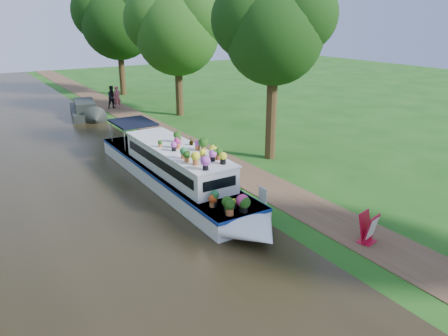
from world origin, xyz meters
TOP-DOWN VIEW (x-y plane):
  - ground at (0.00, 0.00)m, footprint 100.00×100.00m
  - canal_water at (-6.00, 0.00)m, footprint 10.00×100.00m
  - towpath at (1.20, 0.00)m, footprint 2.20×100.00m
  - plant_boat at (-2.25, 1.67)m, footprint 2.29×13.52m
  - tree_near_overhang at (3.79, 3.06)m, footprint 5.52×5.28m
  - tree_near_mid at (4.48, 15.08)m, footprint 6.90×6.60m
  - tree_near_far at (3.98, 26.09)m, footprint 7.59×7.26m
  - second_boat at (-1.75, 18.25)m, footprint 2.78×6.42m
  - sandwich_board at (0.92, -6.01)m, footprint 0.68×0.65m
  - pedestrian_pink at (1.35, 19.94)m, footprint 0.75×0.63m
  - pedestrian_dark at (0.97, 19.99)m, footprint 0.91×0.72m
  - verge_plant at (-0.60, -0.55)m, footprint 0.40×0.35m

SIDE VIEW (x-z plane):
  - ground at x=0.00m, z-range 0.00..0.00m
  - canal_water at x=-6.00m, z-range 0.00..0.02m
  - towpath at x=1.20m, z-range 0.00..0.03m
  - verge_plant at x=-0.60m, z-range 0.00..0.44m
  - second_boat at x=-1.75m, z-range -0.11..1.08m
  - sandwich_board at x=0.92m, z-range -0.02..1.01m
  - plant_boat at x=-2.25m, z-range -0.27..1.98m
  - pedestrian_pink at x=1.35m, z-range 0.03..1.80m
  - pedestrian_dark at x=0.97m, z-range 0.03..1.84m
  - tree_near_mid at x=4.48m, z-range 1.74..11.14m
  - tree_near_overhang at x=3.79m, z-range 2.11..11.10m
  - tree_near_far at x=3.98m, z-range 1.90..12.20m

